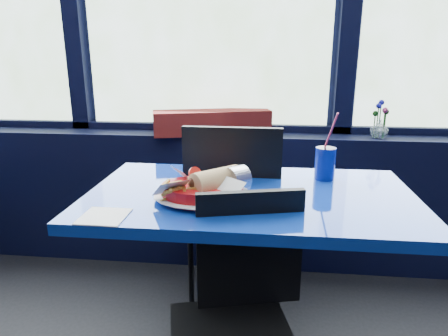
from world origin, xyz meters
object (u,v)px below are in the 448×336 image
chair_near_back (234,209)px  ketchup_bottle (232,152)px  near_table (249,237)px  chair_near_front (240,305)px  flower_vase (380,127)px  soda_cup (325,163)px  food_basket (204,189)px  planter_box (212,122)px

chair_near_back → ketchup_bottle: size_ratio=4.75×
near_table → ketchup_bottle: 0.39m
ketchup_bottle → chair_near_front: bearing=-82.4°
flower_vase → soda_cup: 0.72m
near_table → chair_near_back: (-0.09, 0.32, -0.02)m
chair_near_front → food_basket: bearing=110.4°
planter_box → flower_vase: size_ratio=3.22×
near_table → planter_box: size_ratio=1.81×
planter_box → flower_vase: bearing=-18.3°
chair_near_back → soda_cup: size_ratio=3.47×
soda_cup → near_table: bearing=-145.9°
food_basket → ketchup_bottle: size_ratio=1.81×
chair_near_front → chair_near_back: chair_near_back is taller
chair_near_front → soda_cup: size_ratio=2.99×
chair_near_back → near_table: bearing=106.1°
chair_near_front → planter_box: planter_box is taller
food_basket → ketchup_bottle: bearing=60.7°
food_basket → soda_cup: soda_cup is taller
near_table → chair_near_back: 0.33m
planter_box → flower_vase: 0.92m
soda_cup → planter_box: bearing=130.5°
chair_near_front → ketchup_bottle: size_ratio=4.09×
chair_near_back → flower_vase: size_ratio=4.66×
flower_vase → food_basket: flower_vase is taller
near_table → ketchup_bottle: bearing=109.2°
near_table → food_basket: bearing=-149.8°
near_table → planter_box: 0.93m
planter_box → food_basket: (0.10, -0.94, -0.08)m
flower_vase → chair_near_front: bearing=-121.2°
chair_near_back → food_basket: 0.48m
chair_near_front → flower_vase: flower_vase is taller
planter_box → near_table: bearing=-89.3°
chair_near_back → ketchup_bottle: 0.29m
planter_box → food_basket: planter_box is taller
planter_box → ketchup_bottle: (0.17, -0.59, -0.03)m
chair_near_back → food_basket: size_ratio=2.63×
ketchup_bottle → near_table: bearing=-70.8°
chair_near_front → ketchup_bottle: bearing=83.7°
chair_near_back → soda_cup: 0.48m
near_table → ketchup_bottle: ketchup_bottle is taller
chair_near_back → planter_box: size_ratio=1.45×
flower_vase → planter_box: bearing=178.1°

